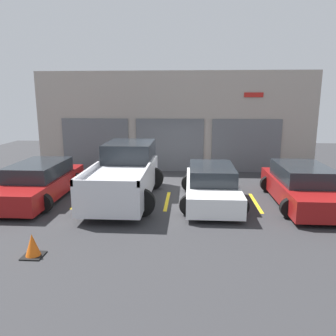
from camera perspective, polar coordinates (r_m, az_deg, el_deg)
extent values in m
plane|color=#2D2D30|center=(13.61, 0.40, -3.23)|extent=(28.00, 28.00, 0.00)
cube|color=#9E9389|center=(16.46, 1.09, 8.07)|extent=(13.73, 0.60, 4.88)
cube|color=#595B60|center=(16.89, -12.46, 4.01)|extent=(3.33, 0.08, 2.60)
cube|color=#595B60|center=(16.25, 0.31, 3.99)|extent=(3.33, 0.08, 2.60)
cube|color=#595B60|center=(16.46, 13.43, 3.76)|extent=(3.33, 0.08, 2.60)
cube|color=#B21E19|center=(16.35, 14.71, 12.22)|extent=(0.90, 0.03, 0.22)
cube|color=silver|center=(11.73, -7.78, -2.24)|extent=(1.95, 5.08, 0.95)
cube|color=#1E2328|center=(12.91, -6.66, 2.90)|extent=(1.79, 2.29, 0.72)
cube|color=silver|center=(10.76, -13.94, -0.72)|extent=(0.08, 2.80, 0.18)
cube|color=silver|center=(10.35, -4.04, -0.89)|extent=(0.08, 2.80, 0.18)
cube|color=silver|center=(9.23, -10.93, -2.69)|extent=(1.95, 0.08, 0.18)
cylinder|color=black|center=(13.48, -10.02, -1.64)|extent=(0.88, 0.22, 0.88)
cylinder|color=black|center=(13.18, -2.71, -1.78)|extent=(0.88, 0.22, 0.88)
cylinder|color=black|center=(10.56, -14.05, -5.70)|extent=(0.88, 0.22, 0.88)
cylinder|color=black|center=(10.17, -4.69, -6.05)|extent=(0.88, 0.22, 0.88)
cube|color=white|center=(11.60, 7.55, -3.73)|extent=(1.73, 4.36, 0.62)
cube|color=#1E2328|center=(11.56, 7.60, -0.86)|extent=(1.52, 2.40, 0.52)
cylinder|color=black|center=(12.91, 3.80, -2.62)|extent=(0.65, 0.22, 0.65)
cylinder|color=black|center=(13.00, 10.49, -2.69)|extent=(0.65, 0.22, 0.65)
cylinder|color=black|center=(10.32, 3.80, -6.44)|extent=(0.65, 0.22, 0.65)
cylinder|color=black|center=(10.43, 12.18, -6.48)|extent=(0.65, 0.22, 0.65)
cube|color=maroon|center=(12.21, 22.33, -3.69)|extent=(1.82, 4.61, 0.65)
cube|color=#1E2328|center=(12.18, 22.38, -0.83)|extent=(1.60, 2.54, 0.54)
cylinder|color=black|center=(13.35, 17.10, -2.68)|extent=(0.63, 0.22, 0.63)
cylinder|color=black|center=(13.82, 23.58, -2.69)|extent=(0.63, 0.22, 0.63)
cylinder|color=black|center=(10.71, 20.56, -6.58)|extent=(0.63, 0.22, 0.63)
cube|color=maroon|center=(12.78, -21.58, -2.93)|extent=(1.80, 4.74, 0.66)
cube|color=#1E2328|center=(12.75, -21.56, -0.25)|extent=(1.58, 2.61, 0.51)
cylinder|color=black|center=(14.43, -21.92, -1.92)|extent=(0.64, 0.22, 0.64)
cylinder|color=black|center=(13.83, -16.01, -2.09)|extent=(0.64, 0.22, 0.64)
cylinder|color=black|center=(11.21, -21.02, -5.74)|extent=(0.64, 0.22, 0.64)
cube|color=gold|center=(12.33, -14.82, -5.28)|extent=(0.12, 2.20, 0.01)
cube|color=gold|center=(11.73, -0.16, -5.76)|extent=(0.12, 2.20, 0.01)
cube|color=gold|center=(11.94, 15.01, -5.86)|extent=(0.12, 2.20, 0.01)
cube|color=black|center=(8.47, -22.38, -13.93)|extent=(0.47, 0.47, 0.03)
cone|color=orange|center=(8.37, -22.53, -12.33)|extent=(0.36, 0.36, 0.55)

